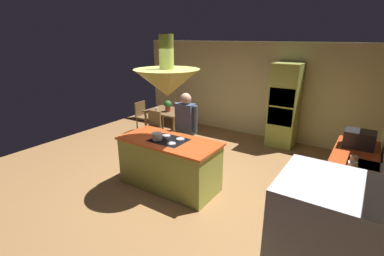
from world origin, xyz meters
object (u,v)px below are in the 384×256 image
dining_table (167,114)px  canister_flour (351,170)px  canister_tea (353,162)px  person_at_island (186,128)px  cooking_pot_on_cooktop (157,136)px  cup_on_table (157,109)px  canister_sugar (352,167)px  oven_tower (284,106)px  kitchen_island (169,163)px  potted_plant_on_table (168,105)px  chair_facing_island (152,125)px  chair_at_corner (143,114)px  chair_by_back_wall (181,114)px  microwave_on_counter (359,139)px

dining_table → canister_flour: 4.93m
canister_tea → person_at_island: bearing=177.6°
canister_flour → cooking_pot_on_cooktop: canister_flour is taller
cup_on_table → canister_sugar: canister_sugar is taller
oven_tower → kitchen_island: bearing=-108.7°
potted_plant_on_table → cup_on_table: potted_plant_on_table is taller
chair_facing_island → chair_at_corner: same height
chair_facing_island → cooking_pot_on_cooktop: cooking_pot_on_cooktop is taller
dining_table → person_at_island: size_ratio=0.66×
person_at_island → canister_sugar: size_ratio=10.18×
chair_at_corner → canister_tea: (5.46, -1.52, 0.50)m
person_at_island → chair_facing_island: bearing=154.4°
canister_sugar → potted_plant_on_table: bearing=159.9°
chair_at_corner → cooking_pot_on_cooktop: size_ratio=4.83×
canister_sugar → cup_on_table: bearing=162.5°
chair_at_corner → person_at_island: bearing=-119.2°
oven_tower → chair_by_back_wall: size_ratio=2.39×
kitchen_island → microwave_on_counter: (2.84, 1.50, 0.60)m
oven_tower → chair_at_corner: 3.93m
potted_plant_on_table → cup_on_table: (-0.28, -0.13, -0.12)m
canister_tea → microwave_on_counter: microwave_on_counter is taller
dining_table → cooking_pot_on_cooktop: cooking_pot_on_cooktop is taller
chair_by_back_wall → oven_tower: bearing=-169.8°
kitchen_island → chair_facing_island: (-1.70, 1.46, 0.04)m
canister_flour → microwave_on_counter: size_ratio=0.47×
potted_plant_on_table → canister_flour: 4.81m
dining_table → canister_flour: (4.54, -1.88, 0.37)m
chair_at_corner → microwave_on_counter: (5.46, -0.60, 0.56)m
chair_at_corner → canister_flour: bearing=-109.0°
potted_plant_on_table → cooking_pot_on_cooktop: (1.46, -2.16, 0.07)m
kitchen_island → cooking_pot_on_cooktop: cooking_pot_on_cooktop is taller
canister_sugar → canister_tea: canister_tea is taller
chair_by_back_wall → potted_plant_on_table: bearing=96.4°
microwave_on_counter → chair_at_corner: bearing=173.7°
kitchen_island → canister_tea: size_ratio=10.70×
person_at_island → dining_table: bearing=138.6°
chair_facing_island → potted_plant_on_table: (0.08, 0.56, 0.42)m
potted_plant_on_table → canister_flour: (4.46, -1.81, 0.10)m
chair_by_back_wall → canister_flour: (4.54, -2.52, 0.52)m
canister_flour → potted_plant_on_table: bearing=157.9°
canister_tea → canister_flour: bearing=-90.0°
person_at_island → canister_tea: bearing=-2.4°
chair_by_back_wall → canister_flour: bearing=150.9°
kitchen_island → potted_plant_on_table: potted_plant_on_table is taller
chair_by_back_wall → canister_sugar: size_ratio=5.40×
dining_table → chair_by_back_wall: (0.00, 0.64, -0.15)m
potted_plant_on_table → chair_at_corner: bearing=175.8°
dining_table → chair_at_corner: 0.93m
chair_at_corner → cup_on_table: chair_at_corner is taller
chair_at_corner → canister_flour: canister_flour is taller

